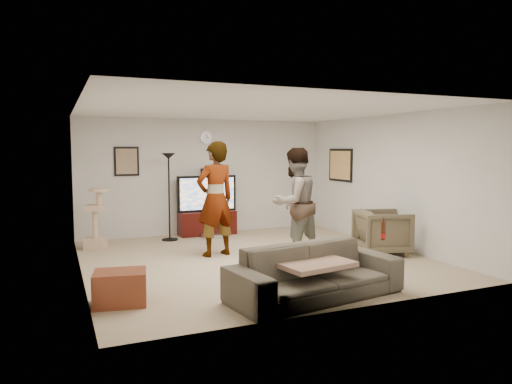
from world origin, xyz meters
name	(u,v)px	position (x,y,z in m)	size (l,w,h in m)	color
floor	(255,259)	(0.00, 0.00, -0.01)	(5.50, 5.50, 0.02)	tan
ceiling	(255,109)	(0.00, 0.00, 2.51)	(5.50, 5.50, 0.02)	white
wall_back	(206,176)	(0.00, 2.75, 1.25)	(5.50, 0.04, 2.50)	silver
wall_front	(350,202)	(0.00, -2.75, 1.25)	(5.50, 0.04, 2.50)	silver
wall_left	(79,191)	(-2.75, 0.00, 1.25)	(0.04, 5.50, 2.50)	silver
wall_right	(388,181)	(2.75, 0.00, 1.25)	(0.04, 5.50, 2.50)	silver
wall_clock	(206,138)	(0.00, 2.72, 2.10)	(0.26, 0.26, 0.04)	white
wall_speaker	(207,171)	(0.00, 2.69, 1.38)	(0.25, 0.10, 0.10)	black
picture_back	(127,161)	(-1.70, 2.73, 1.60)	(0.42, 0.03, 0.52)	gray
picture_right	(340,165)	(2.73, 1.60, 1.50)	(0.03, 0.78, 0.62)	tan
tv_stand	(207,223)	(-0.06, 2.50, 0.25)	(1.22, 0.45, 0.51)	#320A07
console_box	(212,236)	(-0.08, 2.11, 0.04)	(0.40, 0.30, 0.07)	silver
tv	(207,194)	(-0.06, 2.50, 0.90)	(1.30, 0.08, 0.77)	black
tv_screen	(207,194)	(-0.06, 2.46, 0.90)	(1.20, 0.01, 0.68)	#F2B353
floor_lamp	(169,197)	(-0.95, 2.19, 0.88)	(0.32, 0.32, 1.76)	black
cat_tree	(95,219)	(-2.41, 1.91, 0.57)	(0.36, 0.36, 1.14)	#CEAE93
person_left	(215,199)	(-0.53, 0.50, 0.99)	(0.72, 0.47, 1.98)	gray
person_right	(295,203)	(0.66, -0.18, 0.94)	(0.91, 0.71, 1.88)	#324397
sofa	(315,272)	(-0.13, -2.22, 0.33)	(2.23, 0.87, 0.65)	#484338
throw_blanket	(313,263)	(-0.17, -2.22, 0.44)	(0.90, 0.70, 0.06)	tan
beer_bottle	(383,231)	(0.90, -2.22, 0.78)	(0.06, 0.06, 0.25)	#421C09
armchair	(382,232)	(2.23, -0.53, 0.39)	(0.83, 0.86, 0.78)	brown
side_table	(120,288)	(-2.40, -1.53, 0.20)	(0.61, 0.45, 0.40)	brown
toy_ball	(224,269)	(-0.77, -0.62, 0.04)	(0.09, 0.09, 0.09)	#1EABAE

